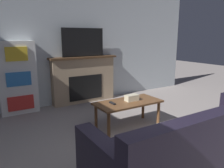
# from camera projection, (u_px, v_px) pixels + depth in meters

# --- Properties ---
(wall_back) EXTENTS (6.60, 0.06, 2.70)m
(wall_back) POSITION_uv_depth(u_px,v_px,m) (72.00, 43.00, 4.81)
(wall_back) COLOR silver
(wall_back) RESTS_ON ground_plane
(fireplace) EXTENTS (1.56, 0.28, 1.05)m
(fireplace) POSITION_uv_depth(u_px,v_px,m) (84.00, 79.00, 4.97)
(fireplace) COLOR tan
(fireplace) RESTS_ON ground_plane
(tv) EXTENTS (0.97, 0.03, 0.62)m
(tv) POSITION_uv_depth(u_px,v_px,m) (83.00, 42.00, 4.78)
(tv) COLOR black
(tv) RESTS_ON fireplace
(couch) EXTENTS (2.54, 0.88, 0.83)m
(couch) POSITION_uv_depth(u_px,v_px,m) (199.00, 147.00, 2.43)
(couch) COLOR black
(couch) RESTS_ON ground_plane
(coffee_table) EXTENTS (1.10, 0.52, 0.45)m
(coffee_table) POSITION_uv_depth(u_px,v_px,m) (128.00, 105.00, 3.56)
(coffee_table) COLOR brown
(coffee_table) RESTS_ON ground_plane
(tissue_box) EXTENTS (0.22, 0.12, 0.10)m
(tissue_box) POSITION_uv_depth(u_px,v_px,m) (132.00, 98.00, 3.58)
(tissue_box) COLOR beige
(tissue_box) RESTS_ON coffee_table
(remote_control) EXTENTS (0.04, 0.15, 0.02)m
(remote_control) POSITION_uv_depth(u_px,v_px,m) (112.00, 103.00, 3.42)
(remote_control) COLOR black
(remote_control) RESTS_ON coffee_table
(bookshelf) EXTENTS (0.69, 0.29, 1.40)m
(bookshelf) POSITION_uv_depth(u_px,v_px,m) (18.00, 78.00, 4.20)
(bookshelf) COLOR white
(bookshelf) RESTS_ON ground_plane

